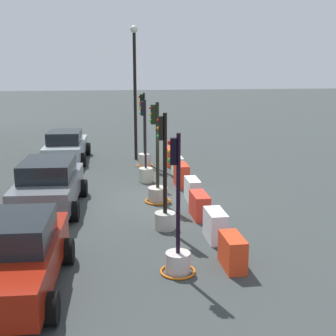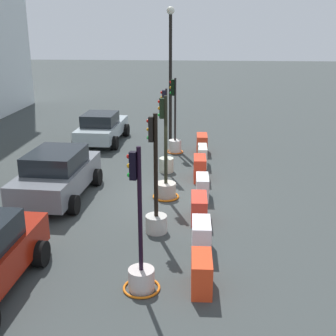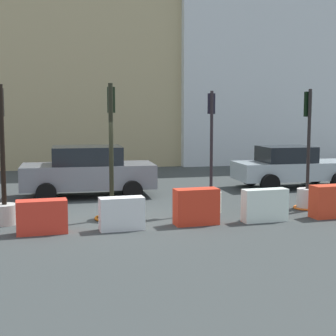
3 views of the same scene
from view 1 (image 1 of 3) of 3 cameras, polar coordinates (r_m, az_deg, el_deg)
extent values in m
plane|color=#383E3E|center=(16.23, -1.80, -4.15)|extent=(120.00, 120.00, 0.00)
cylinder|color=beige|center=(10.96, 1.23, -11.63)|extent=(0.59, 0.59, 0.50)
cylinder|color=black|center=(10.37, 1.28, -3.33)|extent=(0.10, 0.10, 2.81)
cube|color=black|center=(10.10, 0.66, 2.08)|extent=(0.17, 0.16, 0.59)
sphere|color=red|center=(10.04, 0.20, 3.16)|extent=(0.10, 0.10, 0.10)
sphere|color=orange|center=(10.08, 0.20, 2.05)|extent=(0.10, 0.10, 0.10)
sphere|color=green|center=(10.12, 0.20, 0.95)|extent=(0.10, 0.10, 0.10)
torus|color=orange|center=(11.05, 1.23, -12.66)|extent=(0.84, 0.84, 0.06)
cylinder|color=#B9B6AF|center=(13.60, -0.36, -6.55)|extent=(0.61, 0.61, 0.50)
cylinder|color=black|center=(13.12, -0.38, 0.50)|extent=(0.12, 0.12, 2.92)
cube|color=black|center=(12.91, -0.91, 4.95)|extent=(0.15, 0.13, 0.68)
sphere|color=red|center=(12.86, -1.24, 5.94)|extent=(0.09, 0.09, 0.09)
sphere|color=orange|center=(12.89, -1.24, 4.94)|extent=(0.09, 0.09, 0.09)
sphere|color=green|center=(12.93, -1.23, 3.95)|extent=(0.09, 0.09, 0.09)
cylinder|color=#B6AB9E|center=(16.10, -1.27, -3.32)|extent=(0.69, 0.69, 0.52)
cylinder|color=black|center=(15.69, -1.31, 2.77)|extent=(0.12, 0.12, 2.96)
cube|color=black|center=(15.55, -1.81, 6.64)|extent=(0.19, 0.18, 0.65)
sphere|color=red|center=(15.54, -2.15, 7.45)|extent=(0.10, 0.10, 0.10)
sphere|color=orange|center=(15.57, -2.14, 6.65)|extent=(0.10, 0.10, 0.10)
sphere|color=green|center=(15.59, -2.13, 5.85)|extent=(0.10, 0.10, 0.10)
torus|color=orange|center=(16.17, -1.27, -4.09)|extent=(0.91, 0.91, 0.07)
cylinder|color=beige|center=(18.74, -2.76, -0.86)|extent=(0.57, 0.57, 0.57)
cylinder|color=black|center=(18.40, -2.82, 4.16)|extent=(0.08, 0.08, 2.76)
cube|color=black|center=(18.28, -3.18, 7.37)|extent=(0.19, 0.16, 0.56)
sphere|color=red|center=(18.28, -3.43, 7.95)|extent=(0.11, 0.11, 0.11)
sphere|color=orange|center=(18.29, -3.42, 7.37)|extent=(0.11, 0.11, 0.11)
sphere|color=green|center=(18.31, -3.41, 6.79)|extent=(0.11, 0.11, 0.11)
cylinder|color=silver|center=(21.52, -2.90, 1.01)|extent=(0.57, 0.57, 0.58)
cylinder|color=black|center=(21.22, -2.95, 5.49)|extent=(0.09, 0.09, 2.82)
cube|color=black|center=(21.10, -3.30, 8.15)|extent=(0.17, 0.14, 0.70)
sphere|color=red|center=(21.07, -3.55, 8.78)|extent=(0.11, 0.11, 0.11)
sphere|color=orange|center=(21.09, -3.54, 8.14)|extent=(0.11, 0.11, 0.11)
sphere|color=green|center=(21.11, -3.53, 7.51)|extent=(0.11, 0.11, 0.11)
torus|color=orange|center=(21.57, -2.89, 0.34)|extent=(0.77, 0.77, 0.05)
cube|color=red|center=(11.25, 7.99, -10.25)|extent=(1.03, 0.48, 0.80)
cube|color=white|center=(12.82, 5.89, -7.10)|extent=(1.03, 0.51, 0.83)
cube|color=red|center=(14.56, 3.92, -4.65)|extent=(1.14, 0.50, 0.77)
cube|color=silver|center=(16.29, 3.04, -2.68)|extent=(1.05, 0.45, 0.77)
cube|color=red|center=(18.03, 1.68, -0.89)|extent=(1.10, 0.48, 0.89)
cube|color=white|center=(19.77, 1.16, 0.29)|extent=(1.17, 0.40, 0.83)
cube|color=red|center=(21.61, 0.37, 1.46)|extent=(1.10, 0.50, 0.85)
cube|color=slate|center=(15.81, -14.52, -2.44)|extent=(4.34, 2.04, 0.76)
cube|color=black|center=(15.62, -14.68, -0.11)|extent=(2.29, 1.72, 0.58)
cylinder|color=black|center=(17.35, -16.86, -2.51)|extent=(0.64, 0.31, 0.62)
cylinder|color=black|center=(17.03, -10.46, -2.44)|extent=(0.64, 0.31, 0.62)
cylinder|color=black|center=(14.90, -19.00, -5.25)|extent=(0.64, 0.31, 0.62)
cylinder|color=black|center=(14.52, -11.53, -5.26)|extent=(0.64, 0.31, 0.62)
cube|color=maroon|center=(10.46, -18.56, -10.99)|extent=(4.36, 1.93, 0.74)
cube|color=black|center=(10.31, -18.70, -7.38)|extent=(1.95, 1.64, 0.59)
cylinder|color=black|center=(11.64, -12.30, -10.02)|extent=(0.65, 0.30, 0.64)
cylinder|color=black|center=(9.27, -14.30, -16.53)|extent=(0.65, 0.30, 0.64)
cube|color=#A4B3BA|center=(23.06, -12.51, 2.43)|extent=(4.36, 1.89, 0.63)
cube|color=black|center=(22.63, -12.69, 3.77)|extent=(1.89, 1.59, 0.57)
cylinder|color=black|center=(24.55, -14.21, 2.24)|extent=(0.66, 0.30, 0.65)
cylinder|color=black|center=(24.32, -9.94, 2.35)|extent=(0.66, 0.30, 0.65)
cylinder|color=black|center=(21.97, -15.28, 0.90)|extent=(0.66, 0.30, 0.65)
cylinder|color=black|center=(21.72, -10.51, 1.01)|extent=(0.66, 0.30, 0.65)
cylinder|color=black|center=(22.56, -4.09, 8.64)|extent=(0.15, 0.15, 6.09)
sphere|color=silver|center=(22.53, -4.23, 16.76)|extent=(0.36, 0.36, 0.36)
camera|label=2|loc=(3.12, 60.22, 21.33)|focal=47.24mm
camera|label=3|loc=(19.83, 39.19, 4.22)|focal=53.77mm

